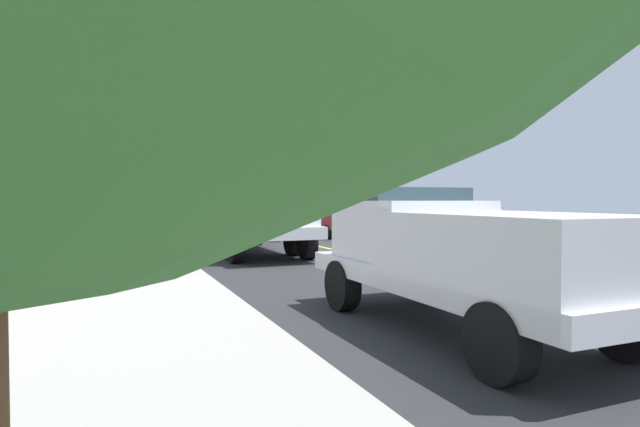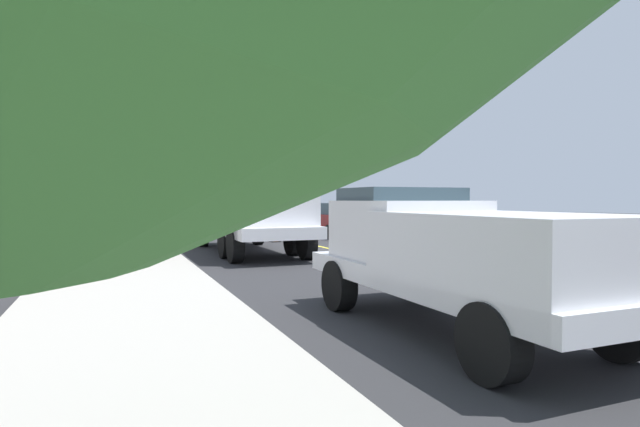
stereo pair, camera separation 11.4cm
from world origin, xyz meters
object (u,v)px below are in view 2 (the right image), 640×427
(service_pickup_truck, at_px, (456,253))
(traffic_cone_mid_front, at_px, (275,233))
(traffic_signal_mast, at_px, (144,111))
(utility_bucket_truck, at_px, (247,207))
(passing_minivan, at_px, (332,217))

(service_pickup_truck, distance_m, traffic_cone_mid_front, 15.57)
(service_pickup_truck, distance_m, traffic_signal_mast, 16.59)
(traffic_cone_mid_front, bearing_deg, utility_bucket_truck, 140.73)
(utility_bucket_truck, xyz_separation_m, service_pickup_truck, (-11.65, 1.77, -0.49))
(passing_minivan, xyz_separation_m, traffic_cone_mid_front, (-1.66, 4.01, -0.56))
(passing_minivan, relative_size, traffic_signal_mast, 0.64)
(service_pickup_truck, bearing_deg, traffic_cone_mid_front, -16.58)
(utility_bucket_truck, relative_size, passing_minivan, 1.69)
(traffic_cone_mid_front, height_order, traffic_signal_mast, traffic_signal_mast)
(traffic_signal_mast, bearing_deg, utility_bucket_truck, -149.07)
(traffic_cone_mid_front, bearing_deg, traffic_signal_mast, 78.31)
(service_pickup_truck, height_order, traffic_cone_mid_front, service_pickup_truck)
(service_pickup_truck, height_order, traffic_signal_mast, traffic_signal_mast)
(passing_minivan, height_order, traffic_cone_mid_front, passing_minivan)
(service_pickup_truck, height_order, passing_minivan, service_pickup_truck)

